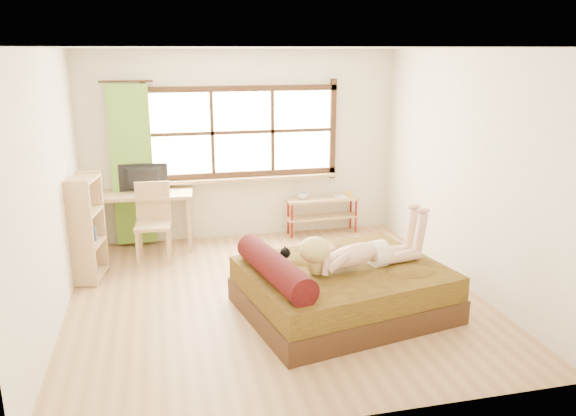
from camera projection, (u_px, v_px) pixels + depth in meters
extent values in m
plane|color=#9E754C|center=(275.00, 297.00, 6.32)|extent=(4.50, 4.50, 0.00)
plane|color=white|center=(274.00, 48.00, 5.59)|extent=(4.50, 4.50, 0.00)
plane|color=silver|center=(243.00, 146.00, 8.07)|extent=(4.50, 0.00, 4.50)
plane|color=silver|center=(341.00, 251.00, 3.85)|extent=(4.50, 0.00, 4.50)
plane|color=silver|center=(49.00, 192.00, 5.47)|extent=(0.00, 4.50, 4.50)
plane|color=silver|center=(466.00, 170.00, 6.45)|extent=(0.00, 4.50, 4.50)
cube|color=#FFEDBF|center=(243.00, 132.00, 8.01)|extent=(2.60, 0.01, 1.30)
cube|color=tan|center=(244.00, 179.00, 8.12)|extent=(2.80, 0.16, 0.04)
cube|color=#5D9227|center=(132.00, 166.00, 7.67)|extent=(0.55, 0.10, 2.20)
cube|color=black|center=(343.00, 300.00, 5.95)|extent=(2.30, 1.98, 0.25)
cube|color=#37250C|center=(343.00, 278.00, 5.88)|extent=(2.25, 1.94, 0.25)
cylinder|color=black|center=(275.00, 268.00, 5.50)|extent=(0.55, 1.40, 0.28)
cube|color=tan|center=(144.00, 194.00, 7.63)|extent=(1.33, 0.69, 0.04)
cube|color=tan|center=(99.00, 229.00, 7.43)|extent=(0.06, 0.06, 0.78)
cube|color=tan|center=(189.00, 225.00, 7.60)|extent=(0.06, 0.06, 0.78)
cube|color=tan|center=(104.00, 219.00, 7.88)|extent=(0.06, 0.06, 0.78)
cube|color=tan|center=(190.00, 216.00, 8.05)|extent=(0.06, 0.06, 0.78)
imported|color=black|center=(143.00, 178.00, 7.62)|extent=(0.66, 0.14, 0.38)
cube|color=tan|center=(153.00, 225.00, 7.31)|extent=(0.49, 0.49, 0.04)
cube|color=tan|center=(153.00, 201.00, 7.43)|extent=(0.45, 0.08, 0.52)
cube|color=tan|center=(138.00, 249.00, 7.17)|extent=(0.05, 0.05, 0.45)
cube|color=tan|center=(169.00, 247.00, 7.23)|extent=(0.05, 0.05, 0.45)
cube|color=tan|center=(141.00, 239.00, 7.54)|extent=(0.05, 0.05, 0.45)
cube|color=tan|center=(170.00, 238.00, 7.59)|extent=(0.05, 0.05, 0.45)
cube|color=tan|center=(322.00, 199.00, 8.37)|extent=(1.10, 0.31, 0.04)
cube|color=tan|center=(322.00, 217.00, 8.45)|extent=(1.10, 0.31, 0.03)
cylinder|color=maroon|center=(292.00, 220.00, 8.22)|extent=(0.03, 0.03, 0.55)
cylinder|color=maroon|center=(356.00, 215.00, 8.46)|extent=(0.03, 0.03, 0.55)
cylinder|color=maroon|center=(288.00, 216.00, 8.42)|extent=(0.03, 0.03, 0.55)
cylinder|color=maroon|center=(351.00, 211.00, 8.67)|extent=(0.03, 0.03, 0.55)
cube|color=gold|center=(348.00, 194.00, 8.46)|extent=(0.09, 0.09, 0.07)
imported|color=gray|center=(303.00, 196.00, 8.29)|extent=(0.14, 0.14, 0.10)
imported|color=gray|center=(335.00, 197.00, 8.41)|extent=(0.16, 0.22, 0.02)
cube|color=tan|center=(91.00, 274.00, 6.82)|extent=(0.40, 0.56, 0.03)
cube|color=tan|center=(88.00, 244.00, 6.71)|extent=(0.40, 0.56, 0.03)
cube|color=tan|center=(84.00, 212.00, 6.60)|extent=(0.40, 0.56, 0.03)
cube|color=tan|center=(81.00, 179.00, 6.49)|extent=(0.40, 0.56, 0.03)
cube|color=tan|center=(79.00, 235.00, 6.40)|extent=(0.31, 0.08, 1.27)
cube|color=tan|center=(92.00, 222.00, 6.90)|extent=(0.31, 0.08, 1.27)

